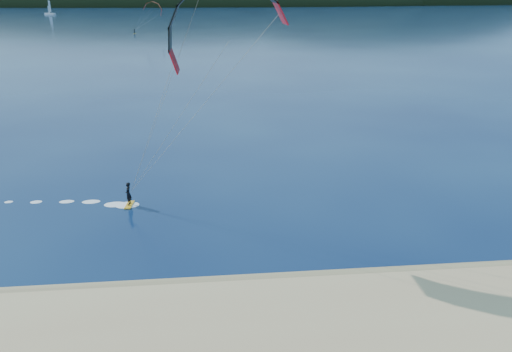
{
  "coord_description": "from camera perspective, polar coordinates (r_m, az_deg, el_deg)",
  "views": [
    {
      "loc": [
        0.83,
        -19.91,
        16.5
      ],
      "look_at": [
        3.76,
        10.0,
        5.0
      ],
      "focal_mm": 33.68,
      "sensor_mm": 36.0,
      "label": 1
    }
  ],
  "objects": [
    {
      "name": "kitesurfer_near",
      "position": [
        32.24,
        -3.97,
        14.91
      ],
      "size": [
        23.26,
        8.4,
        17.16
      ],
      "color": "gold",
      "rests_on": "ground"
    },
    {
      "name": "wet_sand",
      "position": [
        29.45,
        -6.42,
        -13.17
      ],
      "size": [
        220.0,
        2.5,
        0.1
      ],
      "color": "#856F4D",
      "rests_on": "ground"
    },
    {
      "name": "headland",
      "position": [
        765.38,
        -5.95,
        19.6
      ],
      "size": [
        1200.0,
        310.0,
        140.0
      ],
      "color": "black",
      "rests_on": "ground"
    },
    {
      "name": "ground",
      "position": [
        25.88,
        -6.49,
        -18.84
      ],
      "size": [
        1800.0,
        1800.0,
        0.0
      ],
      "primitive_type": "plane",
      "color": "#08153C",
      "rests_on": "ground"
    },
    {
      "name": "kitesurfer_far",
      "position": [
        216.88,
        -12.23,
        18.54
      ],
      "size": [
        13.38,
        5.21,
        12.9
      ],
      "color": "gold",
      "rests_on": "ground"
    },
    {
      "name": "sailboat",
      "position": [
        438.01,
        -23.27,
        17.31
      ],
      "size": [
        8.81,
        5.49,
        12.26
      ],
      "color": "white",
      "rests_on": "ground"
    }
  ]
}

